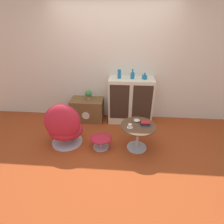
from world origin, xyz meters
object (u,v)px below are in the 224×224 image
tv_console (88,109)px  vase_inner_right (145,77)px  vase_inner_left (132,75)px  book_stack (145,123)px  bowl (137,120)px  potted_plant (89,95)px  teacup (130,126)px  coffee_table (138,132)px  sideboard (130,101)px  egg_chair (64,127)px  ottoman (101,139)px  vase_leftmost (119,74)px

tv_console → vase_inner_right: 1.49m
vase_inner_left → book_stack: 1.13m
tv_console → bowl: size_ratio=6.14×
vase_inner_left → potted_plant: vase_inner_left is taller
potted_plant → bowl: 1.35m
vase_inner_right → bowl: 1.03m
teacup → coffee_table: bearing=28.0°
sideboard → egg_chair: sideboard is taller
ottoman → vase_leftmost: 1.42m
tv_console → vase_inner_right: size_ratio=5.85×
tv_console → vase_leftmost: vase_leftmost is taller
vase_inner_left → potted_plant: (-0.95, -0.01, -0.46)m
ottoman → egg_chair: bearing=176.5°
ottoman → coffee_table: (0.67, 0.03, 0.17)m
coffee_table → bowl: bowl is taller
vase_leftmost → potted_plant: (-0.68, -0.01, -0.48)m
potted_plant → egg_chair: bearing=-106.0°
teacup → tv_console: bearing=132.3°
teacup → bowl: bearing=59.3°
coffee_table → potted_plant: 1.47m
ottoman → potted_plant: (-0.40, 1.01, 0.46)m
vase_inner_left → book_stack: vase_inner_left is taller
ottoman → book_stack: 0.86m
egg_chair → vase_inner_right: (1.48, 0.98, 0.67)m
vase_leftmost → sideboard: bearing=-0.8°
ottoman → potted_plant: size_ratio=1.84×
vase_inner_left → ottoman: bearing=-118.6°
vase_inner_left → book_stack: bearing=-76.8°
vase_leftmost → bowl: size_ratio=1.56×
ottoman → vase_inner_left: bearing=61.4°
potted_plant → bowl: potted_plant is taller
vase_inner_right → book_stack: vase_inner_right is taller
potted_plant → ottoman: bearing=-68.6°
egg_chair → vase_inner_right: size_ratio=7.06×
coffee_table → vase_inner_right: 1.23m
book_stack → egg_chair: bearing=-179.1°
coffee_table → book_stack: size_ratio=3.53×
ottoman → teacup: bearing=-5.3°
book_stack → ottoman: bearing=-175.2°
tv_console → teacup: teacup is taller
book_stack → bowl: book_stack is taller
egg_chair → bowl: 1.33m
ottoman → vase_inner_left: size_ratio=2.05×
bowl → potted_plant: bearing=141.0°
coffee_table → ottoman: bearing=-177.3°
book_stack → potted_plant: bearing=141.3°
coffee_table → book_stack: 0.22m
sideboard → vase_inner_right: 0.61m
teacup → potted_plant: bearing=130.8°
tv_console → egg_chair: (-0.23, -0.97, 0.14)m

